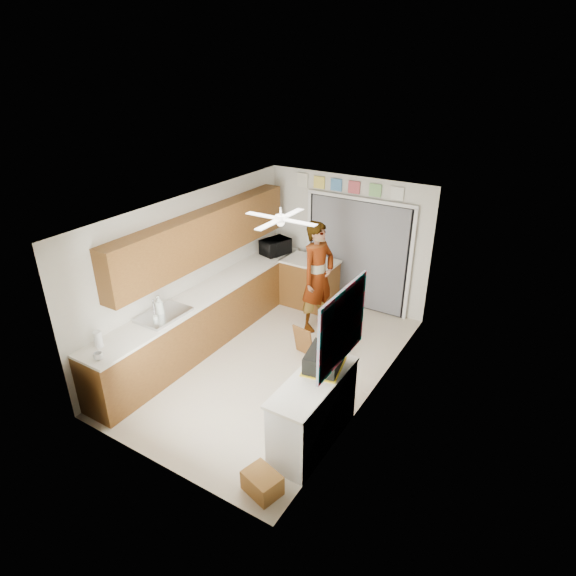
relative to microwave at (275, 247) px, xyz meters
The scene contains 41 objects.
floor 2.54m from the microwave, 57.62° to the right, with size 5.00×5.00×0.00m, color beige.
ceiling 2.69m from the microwave, 57.62° to the right, with size 5.00×5.00×0.00m, color white.
wall_back 1.36m from the microwave, 24.63° to the left, with size 3.20×3.20×0.00m, color beige.
wall_front 4.61m from the microwave, 74.53° to the right, with size 3.20×3.20×0.00m, color beige.
wall_left 1.98m from the microwave, 100.86° to the right, with size 5.00×5.00×0.00m, color beige.
wall_right 3.43m from the microwave, 34.40° to the right, with size 5.00×5.00×0.00m, color beige.
left_base_cabinets 2.04m from the microwave, 92.12° to the right, with size 0.60×4.80×0.90m, color brown.
left_countertop 1.95m from the microwave, 91.83° to the right, with size 0.62×4.80×0.04m, color white.
upper_cabinets 1.89m from the microwave, 96.95° to the right, with size 0.32×4.00×0.80m, color brown.
sink_basin 2.94m from the microwave, 91.20° to the right, with size 0.50×0.76×0.06m, color silver.
faucet 2.95m from the microwave, 94.90° to the right, with size 0.03×0.03×0.22m, color silver.
peninsula_base 0.97m from the microwave, ahead, with size 1.00×0.60×0.90m, color brown.
peninsula_top 0.75m from the microwave, ahead, with size 1.04×0.64×0.04m, color white.
back_opening_recess 1.57m from the microwave, 19.83° to the left, with size 2.00×0.06×2.10m, color black.
curtain_panel 1.56m from the microwave, 18.45° to the left, with size 1.90×0.03×2.05m, color gray.
door_trim_left 0.68m from the microwave, 47.67° to the left, with size 0.06×0.04×2.10m, color white.
door_trim_right 2.55m from the microwave, 11.39° to the left, with size 0.06×0.04×2.10m, color white.
door_trim_head 1.87m from the microwave, 18.80° to the left, with size 2.10×0.04×0.06m, color white.
header_frame_0 1.46m from the microwave, 40.32° to the left, with size 0.22×0.02×0.22m, color #F2DA50.
header_frame_1 1.65m from the microwave, 28.59° to the left, with size 0.22×0.02×0.22m, color #4A86C5.
header_frame_2 1.87m from the microwave, 21.87° to the left, with size 0.22×0.02×0.22m, color #C14852.
header_frame_3 2.18m from the microwave, 17.14° to the left, with size 0.22×0.02×0.22m, color #7FBE6C.
header_frame_4 2.51m from the microwave, 14.06° to the left, with size 0.22×0.02×0.22m, color white.
route66_sign 1.35m from the microwave, 62.44° to the left, with size 0.22×0.02×0.26m, color silver.
right_counter_base 4.11m from the microwave, 50.58° to the right, with size 0.50×1.40×0.90m, color white.
right_counter_top 4.06m from the microwave, 50.69° to the right, with size 0.54×1.44×0.04m, color white.
abstract_painting 4.10m from the microwave, 46.28° to the right, with size 0.03×1.15×0.95m, color #FF5D8B.
ceiling_fan 2.46m from the microwave, 54.73° to the right, with size 1.14×1.14×0.24m, color white.
microwave is the anchor object (origin of this frame).
soap_bottle 2.95m from the microwave, 92.26° to the right, with size 0.13×0.13×0.33m, color silver.
cup 4.19m from the microwave, 89.39° to the right, with size 0.12×0.12×0.10m, color white.
jar_b 3.13m from the microwave, 90.58° to the right, with size 0.07×0.07×0.10m, color silver.
paper_towel_roll 3.99m from the microwave, 92.76° to the right, with size 0.10×0.10×0.23m, color white.
suitcase 3.81m from the microwave, 48.08° to the right, with size 0.40×0.53×0.23m, color black.
suitcase_rim 3.82m from the microwave, 48.08° to the right, with size 0.44×0.58×0.02m, color yellow.
suitcase_lid 3.61m from the microwave, 45.00° to the right, with size 0.42×0.03×0.50m, color black.
cardboard_box 4.90m from the microwave, 58.97° to the right, with size 0.41×0.31×0.25m, color olive.
navy_crate 3.86m from the microwave, 53.38° to the right, with size 0.41×0.34×0.25m, color #151F35.
cabinet_door_panel 2.29m from the microwave, 45.28° to the right, with size 0.35×0.03×0.53m, color brown.
man 1.39m from the microwave, 25.65° to the right, with size 0.72×0.47×1.97m, color white.
dog 2.38m from the microwave, 30.11° to the right, with size 0.23×0.53×0.42m, color black.
Camera 1 is at (3.51, -5.32, 4.40)m, focal length 30.00 mm.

